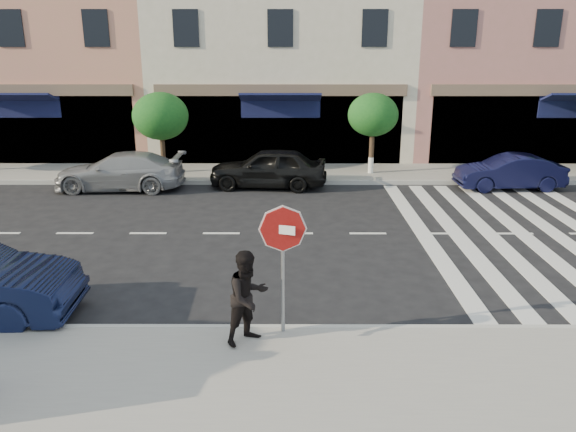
# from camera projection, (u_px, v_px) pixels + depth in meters

# --- Properties ---
(ground) EXTENTS (120.00, 120.00, 0.00)m
(ground) POSITION_uv_depth(u_px,v_px,m) (296.00, 297.00, 11.46)
(ground) COLOR black
(ground) RESTS_ON ground
(sidewalk_near) EXTENTS (60.00, 4.50, 0.15)m
(sidewalk_near) POSITION_uv_depth(u_px,v_px,m) (299.00, 409.00, 7.86)
(sidewalk_near) COLOR gray
(sidewalk_near) RESTS_ON ground
(sidewalk_far) EXTENTS (60.00, 3.00, 0.15)m
(sidewalk_far) POSITION_uv_depth(u_px,v_px,m) (293.00, 173.00, 21.94)
(sidewalk_far) COLOR gray
(sidewalk_far) RESTS_ON ground
(building_centre) EXTENTS (11.00, 9.00, 11.00)m
(building_centre) POSITION_uv_depth(u_px,v_px,m) (282.00, 30.00, 26.06)
(building_centre) COLOR beige
(building_centre) RESTS_ON ground
(building_east_mid) EXTENTS (13.00, 9.00, 13.00)m
(building_east_mid) POSITION_uv_depth(u_px,v_px,m) (543.00, 7.00, 25.74)
(building_east_mid) COLOR #B7706D
(building_east_mid) RESTS_ON ground
(street_tree_wb) EXTENTS (2.10, 2.10, 3.06)m
(street_tree_wb) POSITION_uv_depth(u_px,v_px,m) (161.00, 116.00, 21.10)
(street_tree_wb) COLOR #473323
(street_tree_wb) RESTS_ON sidewalk_far
(street_tree_c) EXTENTS (1.90, 1.90, 3.04)m
(street_tree_c) POSITION_uv_depth(u_px,v_px,m) (373.00, 115.00, 21.07)
(street_tree_c) COLOR #473323
(street_tree_c) RESTS_ON sidewalk_far
(stop_sign) EXTENTS (0.78, 0.28, 2.30)m
(stop_sign) POSITION_uv_depth(u_px,v_px,m) (283.00, 241.00, 9.33)
(stop_sign) COLOR gray
(stop_sign) RESTS_ON sidewalk_near
(walker) EXTENTS (0.99, 0.98, 1.62)m
(walker) POSITION_uv_depth(u_px,v_px,m) (248.00, 297.00, 9.27)
(walker) COLOR black
(walker) RESTS_ON sidewalk_near
(car_far_left) EXTENTS (4.49, 1.83, 1.30)m
(car_far_left) POSITION_uv_depth(u_px,v_px,m) (120.00, 171.00, 19.67)
(car_far_left) COLOR gray
(car_far_left) RESTS_ON ground
(car_far_mid) EXTENTS (4.27, 2.00, 1.41)m
(car_far_mid) POSITION_uv_depth(u_px,v_px,m) (268.00, 168.00, 19.94)
(car_far_mid) COLOR black
(car_far_mid) RESTS_ON ground
(car_far_right) EXTENTS (3.73, 1.42, 1.22)m
(car_far_right) POSITION_uv_depth(u_px,v_px,m) (510.00, 172.00, 19.75)
(car_far_right) COLOR black
(car_far_right) RESTS_ON ground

